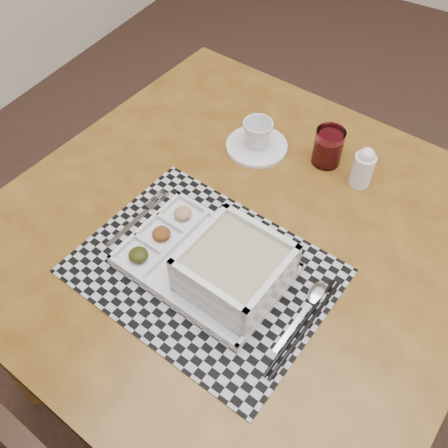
% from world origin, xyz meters
% --- Properties ---
extents(dining_table, '(1.09, 1.09, 0.75)m').
position_xyz_m(dining_table, '(-0.80, -0.21, 0.67)').
color(dining_table, '#4F2D0E').
rests_on(dining_table, ground).
extents(placemat, '(0.52, 0.42, 0.00)m').
position_xyz_m(placemat, '(-0.81, -0.35, 0.75)').
color(placemat, '#9A9AA1').
rests_on(placemat, dining_table).
extents(serving_tray, '(0.34, 0.25, 0.10)m').
position_xyz_m(serving_tray, '(-0.76, -0.34, 0.79)').
color(serving_tray, silver).
rests_on(serving_tray, placemat).
extents(fork, '(0.04, 0.19, 0.00)m').
position_xyz_m(fork, '(-1.00, -0.30, 0.75)').
color(fork, silver).
rests_on(fork, placemat).
extents(spoon, '(0.04, 0.18, 0.01)m').
position_xyz_m(spoon, '(-0.59, -0.29, 0.75)').
color(spoon, silver).
rests_on(spoon, placemat).
extents(chopsticks, '(0.04, 0.24, 0.01)m').
position_xyz_m(chopsticks, '(-0.58, -0.36, 0.75)').
color(chopsticks, black).
rests_on(chopsticks, placemat).
extents(saucer, '(0.15, 0.15, 0.01)m').
position_xyz_m(saucer, '(-0.89, 0.02, 0.75)').
color(saucer, silver).
rests_on(saucer, dining_table).
extents(cup, '(0.10, 0.10, 0.07)m').
position_xyz_m(cup, '(-0.89, 0.02, 0.79)').
color(cup, silver).
rests_on(cup, saucer).
extents(juice_glass, '(0.07, 0.07, 0.09)m').
position_xyz_m(juice_glass, '(-0.73, 0.07, 0.79)').
color(juice_glass, white).
rests_on(juice_glass, dining_table).
extents(creamer_bottle, '(0.05, 0.05, 0.10)m').
position_xyz_m(creamer_bottle, '(-0.63, 0.04, 0.80)').
color(creamer_bottle, silver).
rests_on(creamer_bottle, dining_table).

